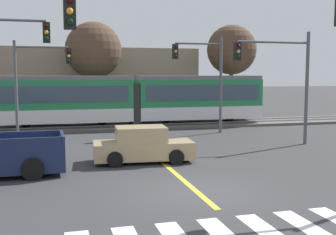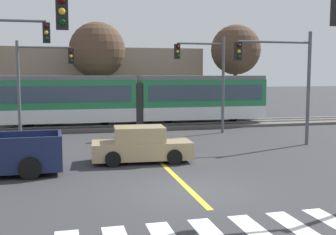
{
  "view_description": "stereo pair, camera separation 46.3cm",
  "coord_description": "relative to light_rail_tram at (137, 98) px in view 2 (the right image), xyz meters",
  "views": [
    {
      "loc": [
        -4.18,
        -12.46,
        3.76
      ],
      "look_at": [
        1.0,
        7.5,
        1.6
      ],
      "focal_mm": 45.0,
      "sensor_mm": 36.0,
      "label": 1
    },
    {
      "loc": [
        -3.73,
        -12.57,
        3.76
      ],
      "look_at": [
        1.0,
        7.5,
        1.6
      ],
      "focal_mm": 45.0,
      "sensor_mm": 36.0,
      "label": 2
    }
  ],
  "objects": [
    {
      "name": "ground_plane",
      "position": [
        -0.9,
        -16.67,
        -2.05
      ],
      "size": [
        200.0,
        200.0,
        0.0
      ],
      "primitive_type": "plane",
      "color": "#333335"
    },
    {
      "name": "track_bed",
      "position": [
        -0.9,
        0.01,
        -1.96
      ],
      "size": [
        120.0,
        4.0,
        0.18
      ],
      "primitive_type": "cube",
      "color": "#56514C",
      "rests_on": "ground"
    },
    {
      "name": "rail_near",
      "position": [
        -0.9,
        -0.71,
        -1.82
      ],
      "size": [
        120.0,
        0.08,
        0.1
      ],
      "primitive_type": "cube",
      "color": "#939399",
      "rests_on": "track_bed"
    },
    {
      "name": "rail_far",
      "position": [
        -0.9,
        0.73,
        -1.82
      ],
      "size": [
        120.0,
        0.08,
        0.1
      ],
      "primitive_type": "cube",
      "color": "#939399",
      "rests_on": "track_bed"
    },
    {
      "name": "light_rail_tram",
      "position": [
        0.0,
        0.0,
        0.0
      ],
      "size": [
        18.5,
        2.64,
        3.43
      ],
      "color": "silver",
      "rests_on": "track_bed"
    },
    {
      "name": "crosswalk_stripe_4",
      "position": [
        -0.35,
        -20.51,
        -2.04
      ],
      "size": [
        0.6,
        2.81,
        0.01
      ],
      "primitive_type": "cube",
      "rotation": [
        0.0,
        0.0,
        0.01
      ],
      "color": "silver",
      "rests_on": "ground"
    },
    {
      "name": "crosswalk_stripe_5",
      "position": [
        0.75,
        -20.49,
        -2.04
      ],
      "size": [
        0.6,
        2.81,
        0.01
      ],
      "primitive_type": "cube",
      "rotation": [
        0.0,
        0.0,
        0.01
      ],
      "color": "silver",
      "rests_on": "ground"
    },
    {
      "name": "lane_centre_line",
      "position": [
        -0.9,
        -10.26,
        -2.05
      ],
      "size": [
        0.2,
        16.52,
        0.01
      ],
      "primitive_type": "cube",
      "color": "gold",
      "rests_on": "ground"
    },
    {
      "name": "sedan_crossing",
      "position": [
        -1.68,
        -11.71,
        -1.35
      ],
      "size": [
        4.3,
        2.11,
        1.52
      ],
      "color": "tan",
      "rests_on": "ground"
    },
    {
      "name": "traffic_light_far_left",
      "position": [
        -6.36,
        -3.52,
        1.69
      ],
      "size": [
        3.25,
        0.38,
        5.64
      ],
      "color": "#515459",
      "rests_on": "ground"
    },
    {
      "name": "traffic_light_far_right",
      "position": [
        3.78,
        -4.17,
        1.91
      ],
      "size": [
        3.25,
        0.38,
        6.04
      ],
      "color": "#515459",
      "rests_on": "ground"
    },
    {
      "name": "traffic_light_mid_right",
      "position": [
        6.16,
        -9.41,
        1.84
      ],
      "size": [
        4.25,
        0.38,
        5.93
      ],
      "color": "#515459",
      "rests_on": "ground"
    },
    {
      "name": "bare_tree_west",
      "position": [
        -2.42,
        3.97,
        3.48
      ],
      "size": [
        4.34,
        4.34,
        7.72
      ],
      "color": "brown",
      "rests_on": "ground"
    },
    {
      "name": "bare_tree_east",
      "position": [
        8.82,
        3.53,
        3.64
      ],
      "size": [
        4.09,
        4.09,
        7.75
      ],
      "color": "brown",
      "rests_on": "ground"
    },
    {
      "name": "building_backdrop_far",
      "position": [
        -2.03,
        9.25,
        0.92
      ],
      "size": [
        17.82,
        6.0,
        5.93
      ],
      "primitive_type": "cube",
      "color": "gray",
      "rests_on": "ground"
    }
  ]
}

